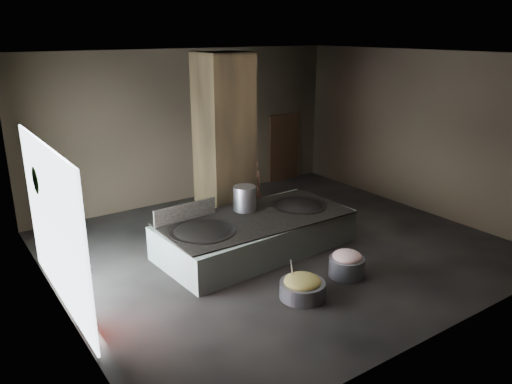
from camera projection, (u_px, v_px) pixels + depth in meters
floor at (277, 248)px, 12.10m from camera, size 10.00×9.00×0.10m
ceiling at (280, 52)px, 10.67m from camera, size 10.00×9.00×0.10m
back_wall at (187, 126)px, 14.95m from camera, size 10.00×0.10×4.50m
front_wall at (452, 214)px, 7.82m from camera, size 10.00×0.10×4.50m
left_wall at (46, 196)px, 8.67m from camera, size 0.10×9.00×4.50m
right_wall at (421, 132)px, 14.11m from camera, size 0.10×9.00×4.50m
pillar at (224, 143)px, 12.72m from camera, size 1.20×1.20×4.50m
hearth_platform at (256, 234)px, 11.81m from camera, size 4.69×2.46×0.79m
platform_cap at (256, 217)px, 11.68m from camera, size 4.47×2.14×0.03m
wok_left at (203, 234)px, 10.88m from camera, size 1.44×1.44×0.40m
wok_left_rim at (202, 231)px, 10.86m from camera, size 1.47×1.47×0.05m
wok_right at (299, 208)px, 12.47m from camera, size 1.34×1.34×0.38m
wok_right_rim at (299, 206)px, 12.45m from camera, size 1.37×1.37×0.05m
stock_pot at (245, 198)px, 12.04m from camera, size 0.56×0.56×0.60m
splash_guard at (185, 212)px, 11.42m from camera, size 1.59×0.16×0.40m
cook at (252, 187)px, 13.93m from camera, size 0.64×0.46×1.61m
veg_basin at (302, 290)px, 9.75m from camera, size 1.18×1.18×0.33m
veg_fill at (303, 281)px, 9.69m from camera, size 0.74×0.74×0.23m
ladle at (292, 271)px, 9.67m from camera, size 0.29×0.25×0.64m
meat_basin at (346, 267)px, 10.60m from camera, size 0.94×0.94×0.41m
meat_fill at (347, 256)px, 10.52m from camera, size 0.63×0.63×0.24m
doorway_near at (224, 158)px, 15.88m from camera, size 1.18×0.08×2.38m
doorway_near_glow at (230, 160)px, 15.86m from camera, size 0.77×0.04×1.81m
doorway_far at (284, 149)px, 17.17m from camera, size 1.18×0.08×2.38m
doorway_far_glow at (278, 150)px, 17.17m from camera, size 0.87×0.04×2.05m
left_opening at (54, 226)px, 9.08m from camera, size 0.04×4.20×3.10m
pavilion_sliver at (83, 291)px, 8.33m from camera, size 0.05×0.90×1.70m
tree_silhouette at (42, 179)px, 9.81m from camera, size 0.28×1.10×1.10m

